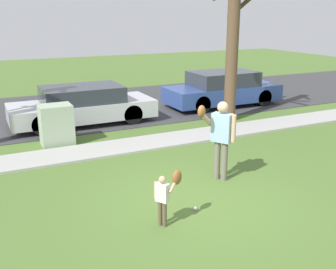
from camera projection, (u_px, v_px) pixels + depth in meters
name	position (u px, v px, depth m)	size (l,w,h in m)	color
ground_plane	(133.00, 147.00, 10.77)	(48.00, 48.00, 0.00)	#4C6B2D
sidewalk_strip	(132.00, 145.00, 10.85)	(36.00, 1.20, 0.06)	#A3A39E
road_surface	(85.00, 108.00, 15.15)	(36.00, 6.80, 0.02)	#38383A
person_adult	(220.00, 133.00, 8.36)	(0.87, 0.53, 1.74)	#6B6656
person_child	(167.00, 190.00, 6.65)	(0.52, 0.28, 0.97)	brown
baseball	(195.00, 209.00, 7.30)	(0.07, 0.07, 0.07)	white
utility_cabinet	(56.00, 125.00, 10.87)	(0.87, 0.68, 1.12)	#9EB293
street_tree_near	(233.00, 26.00, 12.61)	(1.85, 1.89, 5.88)	brown
parked_sedan_silver	(83.00, 105.00, 12.90)	(4.60, 1.80, 1.23)	silver
parked_wagon_blue	(223.00, 89.00, 15.46)	(4.50, 1.80, 1.33)	#2D478C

